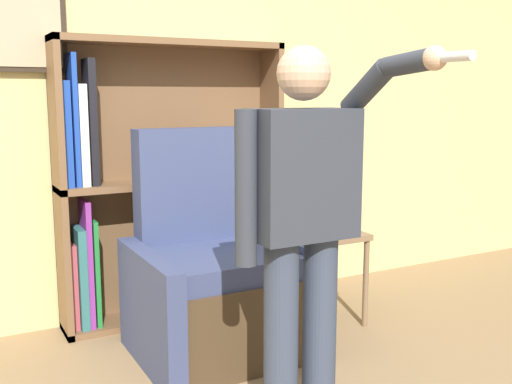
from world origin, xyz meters
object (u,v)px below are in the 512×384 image
at_px(table_lamp, 329,182).
at_px(person_standing, 303,215).
at_px(side_table, 327,250).
at_px(armchair, 216,282).
at_px(bookcase, 152,186).

bearing_deg(table_lamp, person_standing, -130.07).
bearing_deg(person_standing, side_table, 49.93).
xyz_separation_m(person_standing, table_lamp, (0.80, 0.95, -0.03)).
relative_size(armchair, table_lamp, 3.01).
distance_m(armchair, person_standing, 1.06).
xyz_separation_m(bookcase, armchair, (0.15, -0.64, -0.48)).
bearing_deg(armchair, side_table, 2.86).
xyz_separation_m(bookcase, person_standing, (0.15, -1.55, 0.07)).
bearing_deg(armchair, table_lamp, 2.86).
distance_m(armchair, table_lamp, 0.95).
bearing_deg(side_table, bookcase, 147.59).
height_order(side_table, table_lamp, table_lamp).
relative_size(armchair, side_table, 2.12).
bearing_deg(bookcase, side_table, -32.41).
bearing_deg(armchair, bookcase, 103.23).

